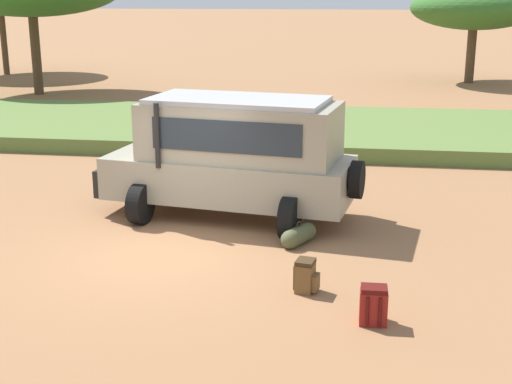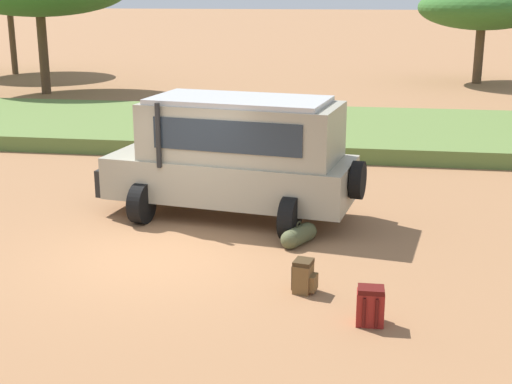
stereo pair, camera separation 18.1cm
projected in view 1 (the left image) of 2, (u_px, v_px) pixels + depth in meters
The scene contains 7 objects.
ground_plane at pixel (159, 255), 12.44m from camera, with size 320.00×320.00×0.00m, color #936642.
grass_bank at pixel (251, 128), 22.63m from camera, with size 120.00×7.00×0.44m.
safari_vehicle at pixel (234, 155), 14.22m from camera, with size 5.47×3.22×2.44m.
backpack_beside_front_wheel at pixel (306, 276), 10.89m from camera, with size 0.41×0.37×0.52m.
backpack_cluster_center at pixel (373, 305), 9.84m from camera, with size 0.38×0.39×0.55m.
duffel_bag_low_black_case at pixel (299, 235), 12.95m from camera, with size 0.61×0.86×0.44m.
acacia_tree_centre_back at pixel (475, 8), 34.42m from camera, with size 6.15×5.90×4.71m.
Camera 1 is at (3.36, -11.29, 4.47)m, focal length 50.00 mm.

